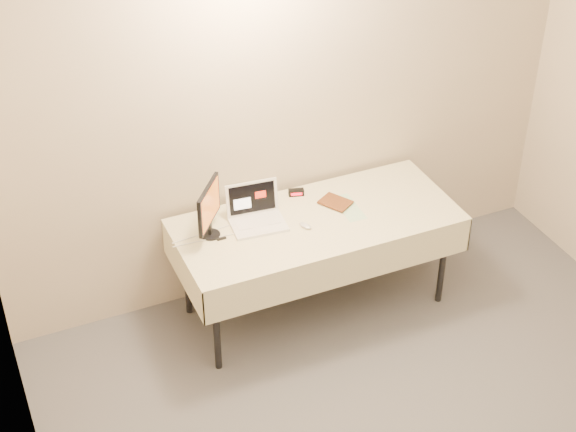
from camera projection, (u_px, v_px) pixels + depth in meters
name	position (u px, v px, depth m)	size (l,w,h in m)	color
back_wall	(289.00, 105.00, 5.72)	(4.00, 0.10, 2.70)	beige
table	(317.00, 227.00, 5.77)	(1.86, 0.81, 0.74)	black
laptop	(256.00, 214.00, 5.68)	(0.37, 0.32, 0.24)	white
monitor	(209.00, 207.00, 5.46)	(0.24, 0.29, 0.37)	black
book	(330.00, 196.00, 5.77)	(0.15, 0.02, 0.20)	#994C1B
alarm_clock	(296.00, 192.00, 5.95)	(0.11, 0.07, 0.04)	black
clicker	(305.00, 226.00, 5.65)	(0.05, 0.09, 0.02)	silver
paper_form	(349.00, 207.00, 5.84)	(0.13, 0.32, 0.00)	#B4E2B5
usb_dongle	(221.00, 239.00, 5.55)	(0.06, 0.02, 0.01)	black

